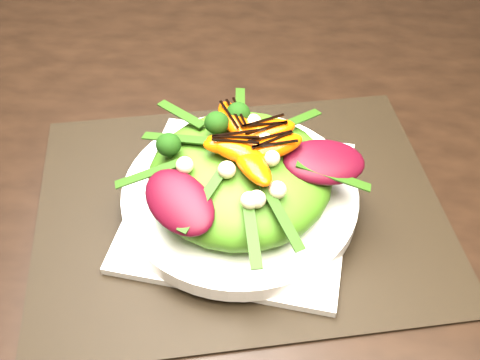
# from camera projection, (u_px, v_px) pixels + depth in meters

# --- Properties ---
(dining_table) EXTENTS (1.60, 0.90, 0.75)m
(dining_table) POSITION_uv_depth(u_px,v_px,m) (251.00, 157.00, 0.73)
(dining_table) COLOR black
(dining_table) RESTS_ON floor
(placemat) EXTENTS (0.53, 0.44, 0.00)m
(placemat) POSITION_uv_depth(u_px,v_px,m) (240.00, 207.00, 0.65)
(placemat) COLOR black
(placemat) RESTS_ON dining_table
(plate_base) EXTENTS (0.27, 0.27, 0.01)m
(plate_base) POSITION_uv_depth(u_px,v_px,m) (240.00, 203.00, 0.64)
(plate_base) COLOR white
(plate_base) RESTS_ON placemat
(salad_bowl) EXTENTS (0.28, 0.28, 0.02)m
(salad_bowl) POSITION_uv_depth(u_px,v_px,m) (240.00, 195.00, 0.63)
(salad_bowl) COLOR white
(salad_bowl) RESTS_ON plate_base
(lettuce_mound) EXTENTS (0.22, 0.22, 0.07)m
(lettuce_mound) POSITION_uv_depth(u_px,v_px,m) (240.00, 176.00, 0.61)
(lettuce_mound) COLOR #457916
(lettuce_mound) RESTS_ON salad_bowl
(radicchio_leaf) EXTENTS (0.10, 0.07, 0.02)m
(radicchio_leaf) POSITION_uv_depth(u_px,v_px,m) (324.00, 162.00, 0.59)
(radicchio_leaf) COLOR #3D0611
(radicchio_leaf) RESTS_ON lettuce_mound
(orange_segment) EXTENTS (0.07, 0.04, 0.02)m
(orange_segment) POSITION_uv_depth(u_px,v_px,m) (232.00, 140.00, 0.58)
(orange_segment) COLOR #D74303
(orange_segment) RESTS_ON lettuce_mound
(broccoli_floret) EXTENTS (0.05, 0.05, 0.04)m
(broccoli_floret) POSITION_uv_depth(u_px,v_px,m) (195.00, 122.00, 0.60)
(broccoli_floret) COLOR #11370A
(broccoli_floret) RESTS_ON lettuce_mound
(macadamia_nut) EXTENTS (0.02, 0.02, 0.02)m
(macadamia_nut) POSITION_uv_depth(u_px,v_px,m) (256.00, 169.00, 0.56)
(macadamia_nut) COLOR beige
(macadamia_nut) RESTS_ON lettuce_mound
(balsamic_drizzle) EXTENTS (0.05, 0.01, 0.00)m
(balsamic_drizzle) POSITION_uv_depth(u_px,v_px,m) (232.00, 133.00, 0.58)
(balsamic_drizzle) COLOR black
(balsamic_drizzle) RESTS_ON orange_segment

